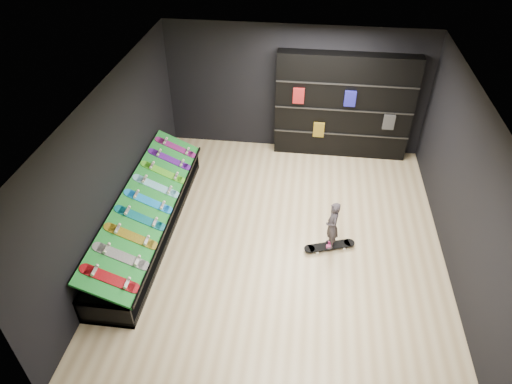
# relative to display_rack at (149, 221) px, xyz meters

# --- Properties ---
(floor) EXTENTS (6.00, 7.00, 0.01)m
(floor) POSITION_rel_display_rack_xyz_m (2.55, 0.00, -0.25)
(floor) COLOR #CAB588
(floor) RESTS_ON ground
(ceiling) EXTENTS (6.00, 7.00, 0.01)m
(ceiling) POSITION_rel_display_rack_xyz_m (2.55, 0.00, 2.75)
(ceiling) COLOR white
(ceiling) RESTS_ON ground
(wall_back) EXTENTS (6.00, 0.02, 3.00)m
(wall_back) POSITION_rel_display_rack_xyz_m (2.55, 3.50, 1.25)
(wall_back) COLOR black
(wall_back) RESTS_ON ground
(wall_front) EXTENTS (6.00, 0.02, 3.00)m
(wall_front) POSITION_rel_display_rack_xyz_m (2.55, -3.50, 1.25)
(wall_front) COLOR black
(wall_front) RESTS_ON ground
(wall_left) EXTENTS (0.02, 7.00, 3.00)m
(wall_left) POSITION_rel_display_rack_xyz_m (-0.45, 0.00, 1.25)
(wall_left) COLOR black
(wall_left) RESTS_ON ground
(wall_right) EXTENTS (0.02, 7.00, 3.00)m
(wall_right) POSITION_rel_display_rack_xyz_m (5.55, 0.00, 1.25)
(wall_right) COLOR black
(wall_right) RESTS_ON ground
(display_rack) EXTENTS (0.90, 4.50, 0.50)m
(display_rack) POSITION_rel_display_rack_xyz_m (0.00, 0.00, 0.00)
(display_rack) COLOR black
(display_rack) RESTS_ON ground
(turf_ramp) EXTENTS (0.92, 4.50, 0.46)m
(turf_ramp) POSITION_rel_display_rack_xyz_m (0.05, 0.00, 0.46)
(turf_ramp) COLOR #106B1F
(turf_ramp) RESTS_ON display_rack
(back_shelving) EXTENTS (3.09, 0.36, 2.48)m
(back_shelving) POSITION_rel_display_rack_xyz_m (3.67, 3.32, 0.99)
(back_shelving) COLOR black
(back_shelving) RESTS_ON ground
(floor_skateboard) EXTENTS (1.00, 0.53, 0.09)m
(floor_skateboard) POSITION_rel_display_rack_xyz_m (3.46, -0.07, -0.21)
(floor_skateboard) COLOR black
(floor_skateboard) RESTS_ON ground
(child) EXTENTS (0.19, 0.25, 0.59)m
(child) POSITION_rel_display_rack_xyz_m (3.46, -0.07, 0.13)
(child) COLOR black
(child) RESTS_ON floor_skateboard
(display_board_0) EXTENTS (0.93, 0.22, 0.50)m
(display_board_0) POSITION_rel_display_rack_xyz_m (0.06, -1.90, 0.49)
(display_board_0) COLOR red
(display_board_0) RESTS_ON turf_ramp
(display_board_1) EXTENTS (0.93, 0.22, 0.50)m
(display_board_1) POSITION_rel_display_rack_xyz_m (0.06, -1.42, 0.49)
(display_board_1) COLOR black
(display_board_1) RESTS_ON turf_ramp
(display_board_2) EXTENTS (0.93, 0.22, 0.50)m
(display_board_2) POSITION_rel_display_rack_xyz_m (0.06, -0.95, 0.49)
(display_board_2) COLOR yellow
(display_board_2) RESTS_ON turf_ramp
(display_board_3) EXTENTS (0.93, 0.22, 0.50)m
(display_board_3) POSITION_rel_display_rack_xyz_m (0.06, -0.48, 0.49)
(display_board_3) COLOR #0C8C99
(display_board_3) RESTS_ON turf_ramp
(display_board_4) EXTENTS (0.93, 0.22, 0.50)m
(display_board_4) POSITION_rel_display_rack_xyz_m (0.06, 0.00, 0.49)
(display_board_4) COLOR blue
(display_board_4) RESTS_ON turf_ramp
(display_board_5) EXTENTS (0.93, 0.22, 0.50)m
(display_board_5) POSITION_rel_display_rack_xyz_m (0.06, 0.48, 0.49)
(display_board_5) COLOR #0CB2E5
(display_board_5) RESTS_ON turf_ramp
(display_board_6) EXTENTS (0.93, 0.22, 0.50)m
(display_board_6) POSITION_rel_display_rack_xyz_m (0.06, 0.95, 0.49)
(display_board_6) COLOR green
(display_board_6) RESTS_ON turf_ramp
(display_board_7) EXTENTS (0.93, 0.22, 0.50)m
(display_board_7) POSITION_rel_display_rack_xyz_m (0.06, 1.42, 0.49)
(display_board_7) COLOR purple
(display_board_7) RESTS_ON turf_ramp
(display_board_8) EXTENTS (0.93, 0.22, 0.50)m
(display_board_8) POSITION_rel_display_rack_xyz_m (0.06, 1.90, 0.49)
(display_board_8) COLOR #2626BF
(display_board_8) RESTS_ON turf_ramp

